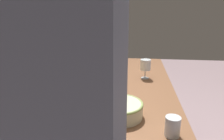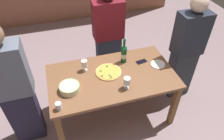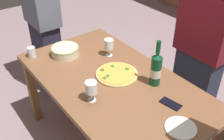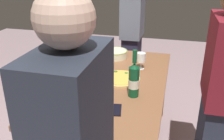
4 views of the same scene
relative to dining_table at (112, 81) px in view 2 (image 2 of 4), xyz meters
The scene contains 13 objects.
ground_plane 0.66m from the dining_table, ahead, with size 8.00×8.00×0.00m, color gray.
dining_table is the anchor object (origin of this frame).
pizza 0.13m from the dining_table, 111.71° to the left, with size 0.33×0.33×0.02m.
serving_bowl 0.57m from the dining_table, 169.44° to the right, with size 0.25×0.25×0.08m.
wine_bottle 0.39m from the dining_table, 44.26° to the left, with size 0.08×0.08×0.36m.
wine_glass_near_pizza 0.34m from the dining_table, 67.60° to the right, with size 0.08×0.08×0.15m.
wine_glass_by_bottle 0.42m from the dining_table, 146.99° to the left, with size 0.08×0.08×0.16m.
cup_amber 0.79m from the dining_table, 153.38° to the right, with size 0.07×0.07×0.09m, color white.
side_plate 0.66m from the dining_table, ahead, with size 0.20×0.20×0.01m, color white.
cell_phone 0.50m from the dining_table, 17.68° to the left, with size 0.07×0.14×0.01m, color black.
person_host 1.14m from the dining_table, ahead, with size 0.41×0.24×1.61m.
person_guest_left 0.87m from the dining_table, 77.29° to the left, with size 0.45×0.24×1.59m.
person_guest_right 1.15m from the dining_table, behind, with size 0.41×0.24×1.67m.
Camera 2 is at (-0.56, -1.87, 2.54)m, focal length 33.64 mm.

